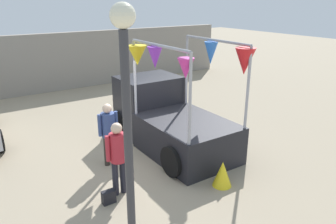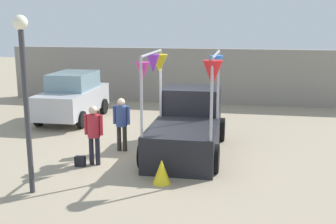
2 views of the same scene
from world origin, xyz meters
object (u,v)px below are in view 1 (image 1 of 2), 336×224
(person_customer, at_px, (118,152))
(street_lamp, at_px, (127,114))
(handbag, at_px, (109,197))
(folded_kite_bundle_sunflower, at_px, (222,174))
(vendor_truck, at_px, (166,115))
(person_vendor, at_px, (108,129))

(person_customer, distance_m, street_lamp, 2.75)
(handbag, distance_m, folded_kite_bundle_sunflower, 2.56)
(vendor_truck, relative_size, person_vendor, 2.52)
(folded_kite_bundle_sunflower, bearing_deg, handbag, 161.54)
(vendor_truck, height_order, folded_kite_bundle_sunflower, vendor_truck)
(vendor_truck, xyz_separation_m, person_customer, (-2.34, -1.72, 0.15))
(person_vendor, height_order, street_lamp, street_lamp)
(person_customer, xyz_separation_m, handbag, (-0.35, -0.20, -0.86))
(person_customer, height_order, street_lamp, street_lamp)
(person_vendor, distance_m, street_lamp, 3.97)
(person_customer, relative_size, street_lamp, 0.41)
(person_customer, relative_size, person_vendor, 1.01)
(vendor_truck, relative_size, handbag, 14.69)
(street_lamp, bearing_deg, handbag, 77.45)
(handbag, bearing_deg, street_lamp, -102.55)
(vendor_truck, height_order, person_vendor, vendor_truck)
(person_customer, xyz_separation_m, street_lamp, (-0.77, -2.08, 1.62))
(vendor_truck, xyz_separation_m, handbag, (-2.69, -1.92, -0.71))
(vendor_truck, xyz_separation_m, person_vendor, (-1.96, -0.37, 0.13))
(handbag, relative_size, street_lamp, 0.07)
(vendor_truck, relative_size, person_customer, 2.49)
(person_customer, height_order, handbag, person_customer)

